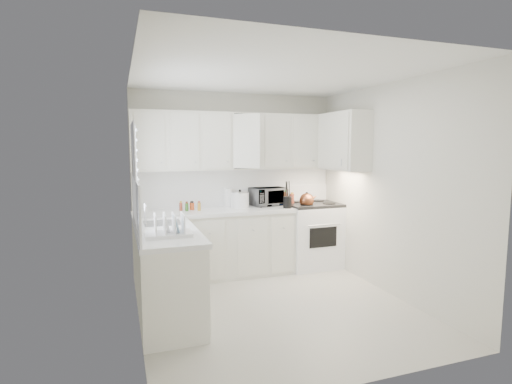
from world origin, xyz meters
name	(u,v)px	position (x,y,z in m)	size (l,w,h in m)	color
floor	(276,307)	(0.00, 0.00, 0.00)	(3.20, 3.20, 0.00)	beige
ceiling	(277,74)	(0.00, 0.00, 2.60)	(3.20, 3.20, 0.00)	white
wall_back	(236,182)	(0.00, 1.60, 1.30)	(3.00, 3.00, 0.00)	beige
wall_front	(359,219)	(0.00, -1.60, 1.30)	(3.00, 3.00, 0.00)	beige
wall_left	(136,200)	(-1.50, 0.00, 1.30)	(3.20, 3.20, 0.00)	beige
wall_right	(390,190)	(1.50, 0.00, 1.30)	(3.20, 3.20, 0.00)	beige
window_blinds	(135,173)	(-1.48, 0.35, 1.55)	(0.06, 0.96, 1.06)	white
lower_cabinets_back	(216,245)	(-0.39, 1.30, 0.45)	(2.22, 0.60, 0.90)	beige
lower_cabinets_left	(166,274)	(-1.20, 0.20, 0.45)	(0.60, 1.60, 0.90)	beige
countertop_back	(216,212)	(-0.39, 1.29, 0.93)	(2.24, 0.64, 0.05)	silver
countertop_left	(166,231)	(-1.19, 0.20, 0.93)	(0.64, 1.62, 0.05)	silver
backsplash_back	(236,187)	(0.00, 1.59, 1.23)	(2.98, 0.02, 0.55)	silver
backsplash_left	(136,205)	(-1.49, 0.20, 1.23)	(0.02, 1.60, 0.55)	silver
upper_cabinets_back	(239,169)	(0.00, 1.44, 1.50)	(3.00, 0.33, 0.80)	beige
upper_cabinets_right	(343,170)	(1.33, 0.82, 1.50)	(0.33, 0.90, 0.80)	beige
sink	(162,213)	(-1.19, 0.55, 1.07)	(0.42, 0.38, 0.30)	gray
stove	(312,226)	(1.11, 1.29, 0.62)	(0.81, 0.67, 1.25)	white
tea_kettle	(307,199)	(0.93, 1.13, 1.06)	(0.26, 0.22, 0.24)	brown
frying_pan	(318,202)	(1.29, 1.45, 0.96)	(0.24, 0.41, 0.04)	black
microwave	(267,194)	(0.44, 1.46, 1.11)	(0.49, 0.27, 0.33)	gray
rice_cooker	(240,198)	(0.00, 1.41, 1.08)	(0.26, 0.26, 0.26)	white
paper_towel	(228,198)	(-0.14, 1.52, 1.08)	(0.12, 0.12, 0.27)	white
utensil_crock	(287,194)	(0.62, 1.12, 1.15)	(0.13, 0.13, 0.40)	black
dish_rack	(168,223)	(-1.20, -0.12, 1.07)	(0.45, 0.33, 0.25)	white
spice_left_0	(181,206)	(-0.85, 1.42, 1.02)	(0.06, 0.06, 0.13)	#9B412A
spice_left_1	(187,206)	(-0.78, 1.33, 1.02)	(0.06, 0.06, 0.13)	#326220
spice_left_2	(192,205)	(-0.70, 1.42, 1.02)	(0.06, 0.06, 0.13)	#CB491B
spice_left_3	(198,206)	(-0.62, 1.33, 1.02)	(0.06, 0.06, 0.13)	gold
sauce_right_0	(276,199)	(0.58, 1.46, 1.05)	(0.06, 0.06, 0.19)	#CB491B
sauce_right_1	(281,199)	(0.64, 1.40, 1.05)	(0.06, 0.06, 0.19)	gold
sauce_right_2	(282,198)	(0.69, 1.46, 1.05)	(0.06, 0.06, 0.19)	#582E19
sauce_right_3	(287,199)	(0.74, 1.40, 1.05)	(0.06, 0.06, 0.19)	black
sauce_right_4	(289,198)	(0.80, 1.46, 1.05)	(0.06, 0.06, 0.19)	#9B412A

